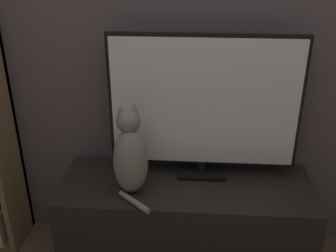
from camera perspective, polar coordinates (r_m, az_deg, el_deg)
wall_back at (r=2.02m, az=3.40°, el=15.39°), size 4.80×0.05×2.60m
tv_stand at (r=2.20m, az=2.55°, el=-13.95°), size 1.30×0.47×0.51m
tv at (r=1.97m, az=5.28°, el=2.94°), size 0.96×0.15×0.75m
cat at (r=1.90m, az=-5.49°, el=-4.43°), size 0.21×0.28×0.46m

